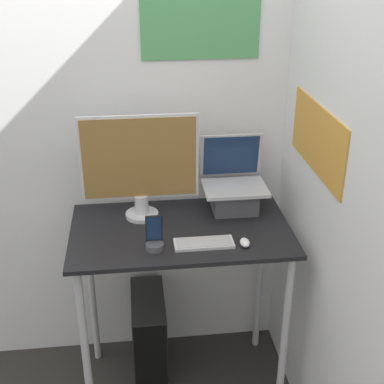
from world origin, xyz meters
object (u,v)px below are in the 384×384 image
monitor (140,167)px  mouse (245,243)px  keyboard (204,243)px  cell_phone (154,240)px  laptop (234,191)px  computer_tower (149,337)px

monitor → mouse: size_ratio=8.02×
keyboard → mouse: bearing=-8.7°
keyboard → cell_phone: size_ratio=1.59×
cell_phone → laptop: bearing=38.7°
monitor → keyboard: 0.46m
laptop → mouse: size_ratio=5.24×
monitor → computer_tower: monitor is taller
computer_tower → laptop: bearing=8.0°
cell_phone → computer_tower: (-0.04, 0.26, -0.74)m
mouse → cell_phone: cell_phone is taller
laptop → mouse: (-0.02, -0.34, -0.08)m
mouse → laptop: bearing=87.4°
keyboard → computer_tower: (-0.25, 0.25, -0.70)m
mouse → cell_phone: (-0.38, 0.02, 0.03)m
keyboard → computer_tower: 0.78m
keyboard → mouse: (0.17, -0.03, 0.01)m
mouse → computer_tower: size_ratio=0.14×
laptop → cell_phone: bearing=-141.3°
mouse → cell_phone: 0.38m
monitor → cell_phone: bearing=-81.7°
monitor → keyboard: size_ratio=2.08×
laptop → mouse: 0.35m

